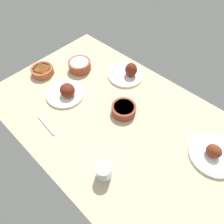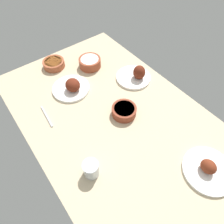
{
  "view_description": "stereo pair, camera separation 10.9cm",
  "coord_description": "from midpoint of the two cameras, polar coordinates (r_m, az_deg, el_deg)",
  "views": [
    {
      "loc": [
        44.54,
        -47.82,
        92.93
      ],
      "look_at": [
        0.0,
        0.0,
        6.0
      ],
      "focal_mm": 31.48,
      "sensor_mm": 36.0,
      "label": 1
    },
    {
      "loc": [
        51.85,
        -39.78,
        92.93
      ],
      "look_at": [
        0.0,
        0.0,
        6.0
      ],
      "focal_mm": 31.48,
      "sensor_mm": 36.0,
      "label": 2
    }
  ],
  "objects": [
    {
      "name": "fork_loose",
      "position": [
        1.13,
        -15.86,
        -1.4
      ],
      "size": [
        16.22,
        2.29,
        0.8
      ],
      "primitive_type": "cube",
      "rotation": [
        0.0,
        0.0,
        3.06
      ],
      "color": "silver",
      "rests_on": "dining_table"
    },
    {
      "name": "water_tumbler",
      "position": [
        0.9,
        -2.52,
        -16.43
      ],
      "size": [
        7.22,
        7.22,
        9.12
      ],
      "primitive_type": "cylinder",
      "color": "silver",
      "rests_on": "dining_table"
    },
    {
      "name": "plate_far_side",
      "position": [
        1.29,
        9.31,
        10.32
      ],
      "size": [
        22.2,
        22.2,
        10.51
      ],
      "color": "white",
      "rests_on": "dining_table"
    },
    {
      "name": "bowl_soup",
      "position": [
        1.41,
        -14.41,
        13.37
      ],
      "size": [
        14.31,
        14.31,
        4.61
      ],
      "color": "#A35133",
      "rests_on": "dining_table"
    },
    {
      "name": "dining_table",
      "position": [
        1.12,
        2.77,
        -1.42
      ],
      "size": [
        140.0,
        90.0,
        4.0
      ],
      "primitive_type": "cube",
      "color": "#C6B28E",
      "rests_on": "ground"
    },
    {
      "name": "bowl_cream",
      "position": [
        1.36,
        -4.12,
        14.07
      ],
      "size": [
        14.59,
        14.59,
        6.15
      ],
      "color": "brown",
      "rests_on": "dining_table"
    },
    {
      "name": "bowl_pasta",
      "position": [
        1.09,
        6.38,
        0.2
      ],
      "size": [
        13.71,
        13.71,
        5.06
      ],
      "color": "brown",
      "rests_on": "dining_table"
    },
    {
      "name": "plate_center_main",
      "position": [
        1.05,
        28.96,
        -14.62
      ],
      "size": [
        23.55,
        23.55,
        8.1
      ],
      "color": "white",
      "rests_on": "dining_table"
    },
    {
      "name": "plate_near_viewer",
      "position": [
        1.22,
        -9.12,
        7.04
      ],
      "size": [
        22.91,
        22.91,
        9.18
      ],
      "color": "white",
      "rests_on": "dining_table"
    }
  ]
}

